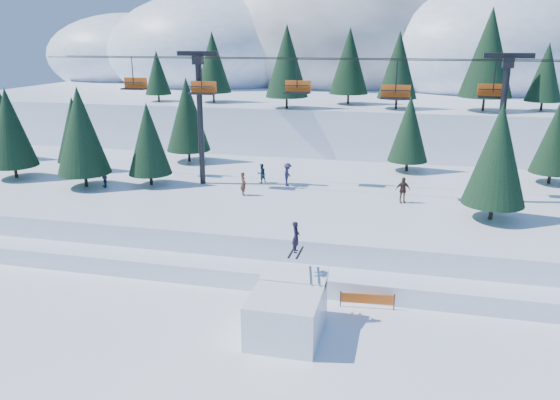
% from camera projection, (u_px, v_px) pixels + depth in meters
% --- Properties ---
extents(ground, '(160.00, 160.00, 0.00)m').
position_uv_depth(ground, '(246.00, 340.00, 25.83)').
color(ground, white).
rests_on(ground, ground).
extents(mid_shelf, '(70.00, 22.00, 2.50)m').
position_uv_depth(mid_shelf, '(313.00, 206.00, 42.26)').
color(mid_shelf, white).
rests_on(mid_shelf, ground).
extents(berm, '(70.00, 6.00, 1.10)m').
position_uv_depth(berm, '(284.00, 264.00, 33.14)').
color(berm, white).
rests_on(berm, ground).
extents(mountain_ridge, '(119.00, 61.09, 26.46)m').
position_uv_depth(mountain_ridge, '(341.00, 63.00, 92.58)').
color(mountain_ridge, white).
rests_on(mountain_ridge, ground).
extents(jump_kicker, '(3.28, 4.48, 5.22)m').
position_uv_depth(jump_kicker, '(287.00, 311.00, 26.06)').
color(jump_kicker, white).
rests_on(jump_kicker, ground).
extents(chairlift, '(46.00, 3.21, 10.28)m').
position_uv_depth(chairlift, '(343.00, 101.00, 39.54)').
color(chairlift, black).
rests_on(chairlift, mid_shelf).
extents(conifer_stand, '(64.07, 16.02, 8.07)m').
position_uv_depth(conifer_stand, '(350.00, 136.00, 40.94)').
color(conifer_stand, black).
rests_on(conifer_stand, mid_shelf).
extents(distant_skiers, '(30.66, 8.11, 1.86)m').
position_uv_depth(distant_skiers, '(293.00, 178.00, 41.91)').
color(distant_skiers, '#2D2649').
rests_on(distant_skiers, mid_shelf).
extents(banner_near, '(2.85, 0.33, 0.90)m').
position_uv_depth(banner_near, '(367.00, 299.00, 28.70)').
color(banner_near, black).
rests_on(banner_near, ground).
extents(banner_far, '(2.68, 1.05, 0.90)m').
position_uv_depth(banner_far, '(481.00, 300.00, 28.64)').
color(banner_far, black).
rests_on(banner_far, ground).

